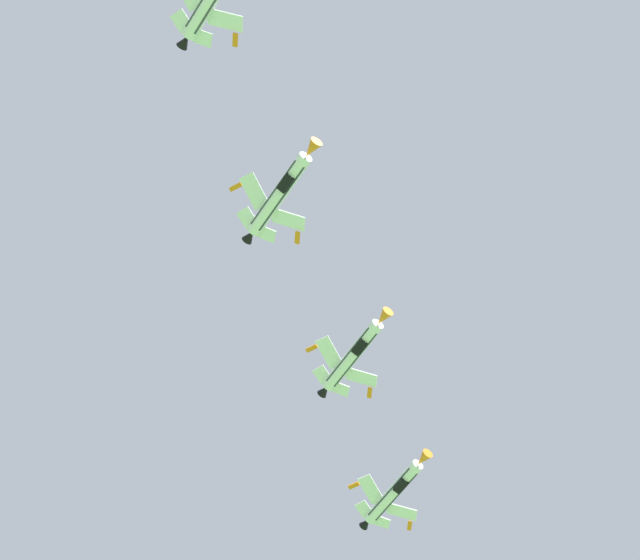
{
  "coord_description": "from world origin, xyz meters",
  "views": [
    {
      "loc": [
        -3.94,
        -3.48,
        1.79
      ],
      "look_at": [
        3.85,
        97.69,
        145.26
      ],
      "focal_mm": 80.91,
      "sensor_mm": 36.0,
      "label": 1
    }
  ],
  "objects": [
    {
      "name": "fighter_jet_right_outer",
      "position": [
        16.53,
        131.14,
        144.31
      ],
      "size": [
        10.65,
        14.8,
        4.73
      ],
      "rotation": [
        0.0,
        -0.32,
        3.62
      ],
      "color": "white"
    },
    {
      "name": "fighter_jet_right_wing",
      "position": [
        -1.76,
        84.78,
        143.99
      ],
      "size": [
        10.46,
        14.8,
        5.17
      ],
      "rotation": [
        0.0,
        -0.44,
        3.62
      ],
      "color": "white"
    },
    {
      "name": "fighter_jet_left_outer",
      "position": [
        9.13,
        109.99,
        146.73
      ],
      "size": [
        10.58,
        14.8,
        4.92
      ],
      "rotation": [
        0.0,
        -0.37,
        3.62
      ],
      "color": "white"
    }
  ]
}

